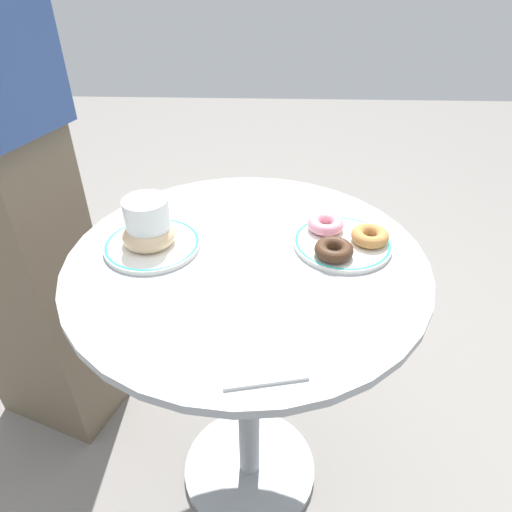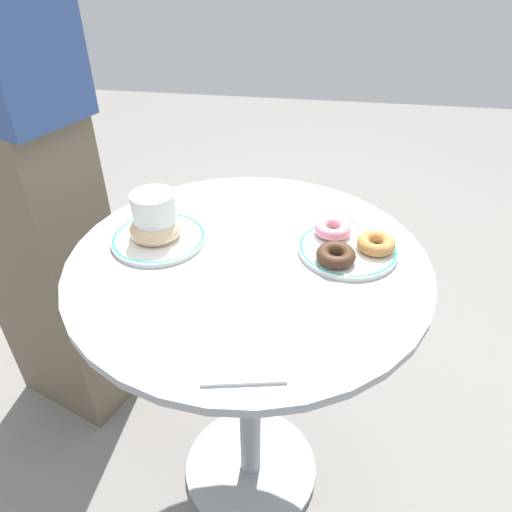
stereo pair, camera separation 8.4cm
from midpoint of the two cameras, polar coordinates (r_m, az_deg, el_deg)
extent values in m
cube|color=gray|center=(1.52, 1.09, -24.68)|extent=(7.00, 7.00, 0.02)
cylinder|color=#999EA3|center=(0.94, 1.62, -0.71)|extent=(0.72, 0.72, 0.02)
cylinder|color=#999EA3|center=(1.19, 1.31, -15.20)|extent=(0.06, 0.06, 0.72)
cylinder|color=#999EA3|center=(1.50, 1.10, -24.25)|extent=(0.37, 0.37, 0.03)
cylinder|color=white|center=(0.99, -9.31, 2.03)|extent=(0.19, 0.19, 0.01)
torus|color=#38B2A8|center=(0.99, -9.33, 2.18)|extent=(0.19, 0.19, 0.01)
cylinder|color=white|center=(0.97, 13.42, 0.72)|extent=(0.20, 0.20, 0.01)
torus|color=#38B2A8|center=(0.97, 13.45, 0.88)|extent=(0.20, 0.20, 0.01)
torus|color=#E0B789|center=(0.98, -9.69, 3.21)|extent=(0.11, 0.11, 0.03)
torus|color=#BC7F42|center=(0.97, 16.71, 1.39)|extent=(0.08, 0.08, 0.03)
torus|color=pink|center=(0.99, 11.65, 3.21)|extent=(0.10, 0.10, 0.03)
torus|color=#422819|center=(0.92, 12.22, 0.16)|extent=(0.10, 0.10, 0.03)
cube|color=white|center=(0.74, 1.67, -11.31)|extent=(0.15, 0.16, 0.01)
cylinder|color=white|center=(0.97, -9.71, 4.61)|extent=(0.09, 0.09, 0.10)
torus|color=white|center=(1.01, -10.65, 6.19)|extent=(0.06, 0.07, 0.08)
cube|color=brown|center=(1.47, -21.98, -2.22)|extent=(0.40, 0.33, 0.95)
camera|label=1|loc=(0.04, -87.32, 1.92)|focal=33.09mm
camera|label=2|loc=(0.04, 92.68, -1.92)|focal=33.09mm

